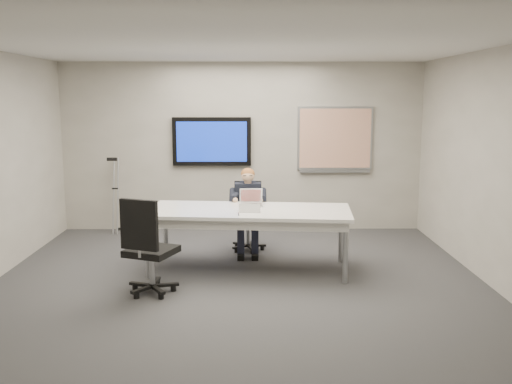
{
  "coord_description": "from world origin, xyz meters",
  "views": [
    {
      "loc": [
        0.15,
        -6.52,
        2.23
      ],
      "look_at": [
        0.21,
        0.73,
        1.02
      ],
      "focal_mm": 40.0,
      "sensor_mm": 36.0,
      "label": 1
    }
  ],
  "objects_px": {
    "office_chair_far": "(248,229)",
    "laptop": "(251,201)",
    "office_chair_near": "(150,264)",
    "conference_table": "(249,216)",
    "seated_person": "(248,220)"
  },
  "relations": [
    {
      "from": "laptop",
      "to": "seated_person",
      "type": "bearing_deg",
      "value": 91.85
    },
    {
      "from": "office_chair_far",
      "to": "office_chair_near",
      "type": "relative_size",
      "value": 0.88
    },
    {
      "from": "conference_table",
      "to": "office_chair_near",
      "type": "bearing_deg",
      "value": -134.57
    },
    {
      "from": "office_chair_far",
      "to": "laptop",
      "type": "xyz_separation_m",
      "value": [
        0.04,
        -0.71,
        0.54
      ]
    },
    {
      "from": "laptop",
      "to": "office_chair_near",
      "type": "bearing_deg",
      "value": -136.59
    },
    {
      "from": "laptop",
      "to": "conference_table",
      "type": "bearing_deg",
      "value": -98.99
    },
    {
      "from": "conference_table",
      "to": "office_chair_near",
      "type": "relative_size",
      "value": 2.38
    },
    {
      "from": "office_chair_far",
      "to": "laptop",
      "type": "relative_size",
      "value": 3.15
    },
    {
      "from": "conference_table",
      "to": "seated_person",
      "type": "distance_m",
      "value": 0.79
    },
    {
      "from": "conference_table",
      "to": "office_chair_far",
      "type": "relative_size",
      "value": 2.69
    },
    {
      "from": "office_chair_near",
      "to": "seated_person",
      "type": "relative_size",
      "value": 0.92
    },
    {
      "from": "laptop",
      "to": "office_chair_far",
      "type": "bearing_deg",
      "value": 90.1
    },
    {
      "from": "conference_table",
      "to": "laptop",
      "type": "height_order",
      "value": "laptop"
    },
    {
      "from": "office_chair_near",
      "to": "office_chair_far",
      "type": "bearing_deg",
      "value": -98.12
    },
    {
      "from": "conference_table",
      "to": "office_chair_far",
      "type": "bearing_deg",
      "value": 96.39
    }
  ]
}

